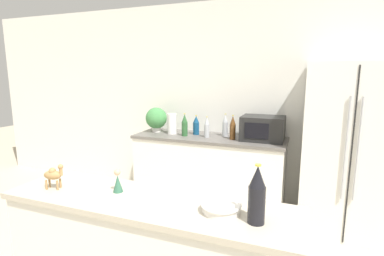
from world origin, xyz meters
The scene contains 15 objects.
wall_back centered at (0.00, 2.73, 1.27)m, with size 8.00×0.06×2.55m.
back_counter centered at (-0.25, 2.40, 0.45)m, with size 1.85×0.63×0.90m.
refrigerator centered at (1.26, 2.34, 0.89)m, with size 0.87×0.71×1.77m.
potted_plant centered at (-0.99, 2.43, 1.08)m, with size 0.28×0.28×0.32m.
paper_towel_roll centered at (-0.75, 2.38, 1.03)m, with size 0.12×0.12×0.26m.
microwave centered at (0.39, 2.42, 1.04)m, with size 0.48×0.37×0.28m.
back_bottle_0 centered at (-0.44, 2.45, 1.02)m, with size 0.08×0.08×0.25m.
back_bottle_1 centered at (-0.26, 2.33, 1.02)m, with size 0.06×0.06×0.25m.
back_bottle_2 centered at (0.06, 2.34, 1.04)m, with size 0.07×0.07×0.29m.
back_bottle_3 centered at (-0.54, 2.32, 1.03)m, with size 0.07×0.07×0.28m.
back_bottle_4 centered at (-0.07, 2.48, 1.03)m, with size 0.07×0.07×0.28m.
wine_bottle centered at (0.66, 0.34, 1.09)m, with size 0.08×0.08×0.30m.
fruit_bowl centered at (0.47, 0.39, 0.97)m, with size 0.22×0.22×0.05m.
camel_figurine centered at (-0.60, 0.32, 1.04)m, with size 0.13×0.09×0.16m.
wise_man_figurine_blue centered at (-0.20, 0.43, 1.01)m, with size 0.06×0.06×0.14m.
Camera 1 is at (0.86, -1.03, 1.67)m, focal length 28.00 mm.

